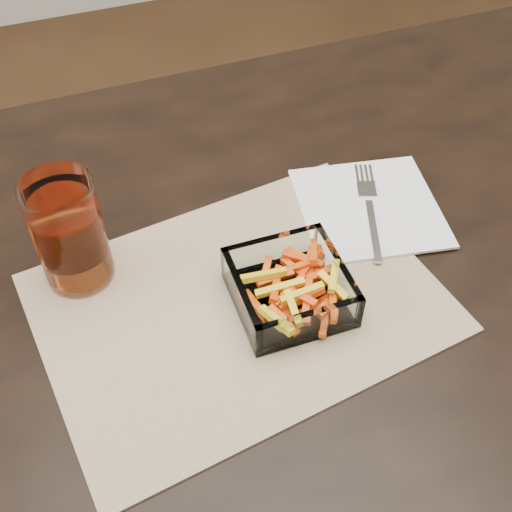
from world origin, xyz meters
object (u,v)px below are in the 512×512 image
(glass_bowl, at_px, (290,289))
(fork, at_px, (369,207))
(tumbler, at_px, (70,236))
(dining_table, at_px, (329,287))

(glass_bowl, bearing_deg, fork, 33.19)
(tumbler, bearing_deg, dining_table, -11.14)
(fork, bearing_deg, tumbler, -162.50)
(dining_table, xyz_separation_m, fork, (0.07, 0.04, 0.10))
(dining_table, height_order, tumbler, tumbler)
(tumbler, height_order, fork, tumbler)
(glass_bowl, xyz_separation_m, fork, (0.16, 0.10, -0.01))
(glass_bowl, xyz_separation_m, tumbler, (-0.22, 0.13, 0.05))
(tumbler, relative_size, fork, 0.80)
(dining_table, xyz_separation_m, glass_bowl, (-0.09, -0.07, 0.11))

